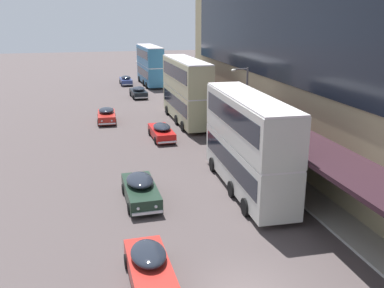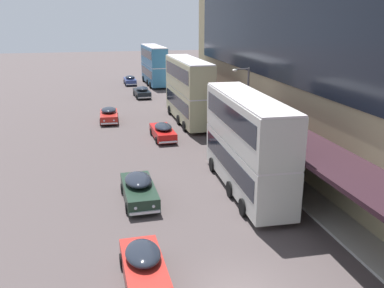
{
  "view_description": "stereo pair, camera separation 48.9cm",
  "coord_description": "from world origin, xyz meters",
  "views": [
    {
      "loc": [
        -5.65,
        -13.78,
        10.73
      ],
      "look_at": [
        1.43,
        15.06,
        1.71
      ],
      "focal_mm": 40.0,
      "sensor_mm": 36.0,
      "label": 1
    },
    {
      "loc": [
        -5.18,
        -13.89,
        10.73
      ],
      "look_at": [
        1.43,
        15.06,
        1.71
      ],
      "focal_mm": 40.0,
      "sensor_mm": 36.0,
      "label": 2
    }
  ],
  "objects": [
    {
      "name": "sedan_lead_near",
      "position": [
        0.5,
        22.69,
        0.72
      ],
      "size": [
        1.92,
        4.88,
        1.44
      ],
      "color": "#B41513",
      "rests_on": "ground"
    },
    {
      "name": "transit_bus_kerbside_front",
      "position": [
        4.09,
        53.61,
        3.27
      ],
      "size": [
        2.96,
        10.68,
        6.08
      ],
      "color": "teal",
      "rests_on": "ground"
    },
    {
      "name": "street_lamp",
      "position": [
        6.89,
        19.07,
        3.94
      ],
      "size": [
        1.5,
        0.28,
        6.46
      ],
      "color": "#4C4C51",
      "rests_on": "sidewalk_kerb"
    },
    {
      "name": "sedan_trailing_near",
      "position": [
        -3.95,
        30.28,
        0.75
      ],
      "size": [
        2.0,
        4.49,
        1.5
      ],
      "color": "#AB231D",
      "rests_on": "ground"
    },
    {
      "name": "sedan_oncoming_rear",
      "position": [
        -3.68,
        1.71,
        0.73
      ],
      "size": [
        1.88,
        4.39,
        1.47
      ],
      "color": "#B52821",
      "rests_on": "ground"
    },
    {
      "name": "sedan_lead_mid",
      "position": [
        -3.02,
        9.8,
        0.78
      ],
      "size": [
        2.0,
        4.93,
        1.58
      ],
      "color": "#1B2F23",
      "rests_on": "ground"
    },
    {
      "name": "transit_bus_kerbside_rear",
      "position": [
        3.71,
        9.94,
        3.28
      ],
      "size": [
        2.92,
        11.15,
        6.08
      ],
      "color": "beige",
      "rests_on": "ground"
    },
    {
      "name": "transit_bus_kerbside_far",
      "position": [
        4.09,
        28.42,
        3.48
      ],
      "size": [
        2.88,
        11.43,
        6.46
      ],
      "color": "tan",
      "rests_on": "ground"
    },
    {
      "name": "pedestrian_at_kerb",
      "position": [
        6.69,
        9.42,
        1.18
      ],
      "size": [
        0.44,
        0.51,
        1.86
      ],
      "color": "#36260F",
      "rests_on": "sidewalk_kerb"
    },
    {
      "name": "sedan_far_back",
      "position": [
        0.95,
        43.26,
        0.74
      ],
      "size": [
        2.11,
        4.68,
        1.49
      ],
      "color": "black",
      "rests_on": "ground"
    },
    {
      "name": "sedan_oncoming_front",
      "position": [
        0.33,
        54.68,
        0.73
      ],
      "size": [
        1.84,
        4.55,
        1.47
      ],
      "color": "navy",
      "rests_on": "ground"
    }
  ]
}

